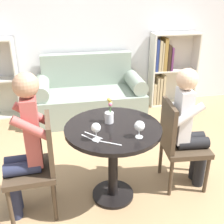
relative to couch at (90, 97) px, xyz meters
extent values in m
plane|color=tan|center=(0.00, -1.86, -0.31)|extent=(16.00, 16.00, 0.00)
cube|color=silver|center=(0.00, 0.43, 1.04)|extent=(5.20, 0.05, 2.70)
cylinder|color=black|center=(0.00, -1.86, 0.43)|extent=(0.85, 0.85, 0.03)
cylinder|color=black|center=(0.00, -1.86, 0.06)|extent=(0.09, 0.09, 0.69)
cylinder|color=black|center=(0.00, -1.86, -0.30)|extent=(0.40, 0.40, 0.03)
cube|color=gray|center=(0.00, -0.05, -0.10)|extent=(1.60, 0.80, 0.42)
cube|color=gray|center=(0.00, 0.27, 0.36)|extent=(1.38, 0.16, 0.50)
cylinder|color=gray|center=(-0.69, -0.05, 0.22)|extent=(0.22, 0.72, 0.22)
cylinder|color=gray|center=(0.69, -0.05, 0.22)|extent=(0.22, 0.72, 0.22)
cube|color=silver|center=(-1.05, 0.24, 0.28)|extent=(0.02, 0.28, 1.19)
cube|color=silver|center=(1.42, 0.37, 0.28)|extent=(0.76, 0.02, 1.19)
cube|color=silver|center=(1.05, 0.24, 0.28)|extent=(0.02, 0.28, 1.19)
cube|color=silver|center=(1.79, 0.24, 0.28)|extent=(0.02, 0.28, 1.19)
cube|color=silver|center=(1.42, 0.24, -0.30)|extent=(0.71, 0.28, 0.02)
cube|color=silver|center=(1.42, 0.24, 0.28)|extent=(0.71, 0.28, 0.02)
cube|color=silver|center=(1.42, 0.24, 0.86)|extent=(0.71, 0.28, 0.02)
cube|color=tan|center=(1.10, 0.23, -0.10)|extent=(0.05, 0.23, 0.37)
cube|color=tan|center=(1.15, 0.23, -0.06)|extent=(0.03, 0.23, 0.47)
cube|color=tan|center=(1.20, 0.23, -0.06)|extent=(0.04, 0.23, 0.46)
cube|color=tan|center=(1.25, 0.23, -0.04)|extent=(0.04, 0.23, 0.51)
cube|color=navy|center=(1.10, 0.23, 0.55)|extent=(0.04, 0.23, 0.51)
cube|color=tan|center=(1.15, 0.23, 0.53)|extent=(0.04, 0.23, 0.48)
cube|color=tan|center=(1.19, 0.23, 0.52)|extent=(0.03, 0.23, 0.45)
cube|color=olive|center=(1.24, 0.23, 0.55)|extent=(0.05, 0.23, 0.51)
cube|color=#332319|center=(1.30, 0.23, 0.50)|extent=(0.05, 0.23, 0.41)
cube|color=#602D5B|center=(1.35, 0.23, 0.48)|extent=(0.03, 0.23, 0.37)
cylinder|color=#473828|center=(-0.92, -1.73, -0.11)|extent=(0.04, 0.04, 0.40)
cylinder|color=#473828|center=(-0.91, -2.08, -0.11)|extent=(0.04, 0.04, 0.40)
cylinder|color=#473828|center=(-0.57, -1.71, -0.11)|extent=(0.04, 0.04, 0.40)
cylinder|color=#473828|center=(-0.55, -2.07, -0.11)|extent=(0.04, 0.04, 0.40)
cube|color=#473828|center=(-0.74, -1.90, 0.11)|extent=(0.44, 0.44, 0.05)
cube|color=#473828|center=(-0.55, -1.89, 0.36)|extent=(0.06, 0.38, 0.45)
cylinder|color=#473828|center=(0.90, -1.98, -0.11)|extent=(0.04, 0.04, 0.40)
cylinder|color=#473828|center=(0.93, -1.62, -0.11)|extent=(0.04, 0.04, 0.40)
cylinder|color=#473828|center=(0.54, -1.95, -0.11)|extent=(0.04, 0.04, 0.40)
cylinder|color=#473828|center=(0.57, -1.59, -0.11)|extent=(0.04, 0.04, 0.40)
cube|color=#473828|center=(0.74, -1.79, 0.11)|extent=(0.45, 0.45, 0.05)
cube|color=#473828|center=(0.55, -1.77, 0.36)|extent=(0.07, 0.38, 0.45)
cylinder|color=#282D47|center=(-0.90, -1.85, -0.09)|extent=(0.11, 0.11, 0.45)
cylinder|color=#282D47|center=(-0.89, -1.96, -0.09)|extent=(0.11, 0.11, 0.45)
cylinder|color=#282D47|center=(-0.79, -1.85, 0.19)|extent=(0.31, 0.12, 0.11)
cylinder|color=#282D47|center=(-0.78, -1.96, 0.19)|extent=(0.31, 0.12, 0.11)
cube|color=#B2514C|center=(-0.68, -1.90, 0.49)|extent=(0.13, 0.21, 0.59)
cylinder|color=#B2514C|center=(-0.68, -1.76, 0.59)|extent=(0.29, 0.08, 0.23)
cylinder|color=#B2514C|center=(-0.67, -2.03, 0.59)|extent=(0.29, 0.08, 0.23)
sphere|color=tan|center=(-0.68, -1.90, 0.89)|extent=(0.20, 0.20, 0.20)
cylinder|color=black|center=(0.89, -1.86, -0.09)|extent=(0.11, 0.11, 0.45)
cylinder|color=black|center=(0.90, -1.75, -0.09)|extent=(0.11, 0.11, 0.45)
cylinder|color=black|center=(0.78, -1.85, 0.19)|extent=(0.31, 0.13, 0.11)
cylinder|color=black|center=(0.79, -1.74, 0.19)|extent=(0.31, 0.13, 0.11)
cube|color=white|center=(0.68, -1.79, 0.45)|extent=(0.14, 0.21, 0.52)
cylinder|color=white|center=(0.67, -1.92, 0.53)|extent=(0.29, 0.09, 0.23)
cylinder|color=white|center=(0.69, -1.65, 0.53)|extent=(0.29, 0.09, 0.23)
sphere|color=beige|center=(0.68, -1.79, 0.81)|extent=(0.20, 0.20, 0.20)
cylinder|color=white|center=(-0.17, -2.05, 0.45)|extent=(0.06, 0.06, 0.00)
cylinder|color=white|center=(-0.17, -2.05, 0.49)|extent=(0.01, 0.01, 0.08)
sphere|color=white|center=(-0.17, -2.05, 0.55)|extent=(0.08, 0.08, 0.08)
sphere|color=beige|center=(-0.17, -2.05, 0.55)|extent=(0.06, 0.06, 0.06)
cylinder|color=white|center=(0.17, -2.07, 0.45)|extent=(0.06, 0.06, 0.00)
cylinder|color=white|center=(0.17, -2.07, 0.48)|extent=(0.01, 0.01, 0.06)
sphere|color=white|center=(0.17, -2.07, 0.55)|extent=(0.09, 0.09, 0.09)
sphere|color=maroon|center=(0.17, -2.07, 0.54)|extent=(0.06, 0.06, 0.06)
cylinder|color=silver|center=(-0.02, -1.76, 0.49)|extent=(0.08, 0.08, 0.10)
cylinder|color=#4C7A42|center=(-0.02, -1.76, 0.60)|extent=(0.00, 0.01, 0.12)
sphere|color=#EACC4C|center=(-0.02, -1.76, 0.67)|extent=(0.04, 0.04, 0.04)
cylinder|color=#4C7A42|center=(-0.01, -1.77, 0.58)|extent=(0.01, 0.01, 0.08)
sphere|color=#D16684|center=(-0.01, -1.77, 0.62)|extent=(0.04, 0.04, 0.04)
cylinder|color=#4C7A42|center=(0.00, -1.75, 0.60)|extent=(0.01, 0.01, 0.13)
sphere|color=silver|center=(0.00, -1.75, 0.67)|extent=(0.04, 0.04, 0.04)
cylinder|color=#4C7A42|center=(-0.01, -1.76, 0.59)|extent=(0.01, 0.01, 0.09)
sphere|color=#EACC4C|center=(-0.01, -1.76, 0.63)|extent=(0.04, 0.04, 0.04)
cube|color=silver|center=(-0.07, -2.12, 0.45)|extent=(0.17, 0.11, 0.00)
cube|color=silver|center=(-0.22, -2.02, 0.45)|extent=(0.13, 0.16, 0.00)
cube|color=silver|center=(-0.19, -1.97, 0.45)|extent=(0.14, 0.15, 0.00)
camera|label=1|loc=(-0.42, -3.97, 1.58)|focal=45.00mm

